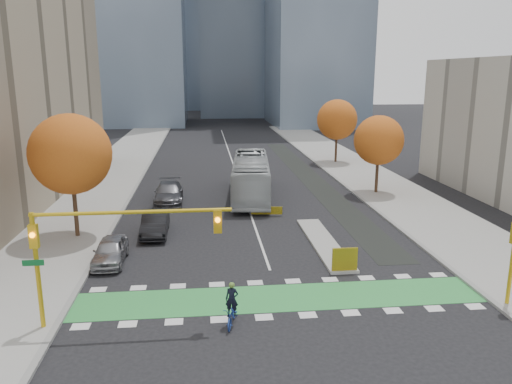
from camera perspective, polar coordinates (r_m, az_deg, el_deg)
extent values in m
plane|color=black|center=(23.57, 3.28, -13.54)|extent=(300.00, 300.00, 0.00)
cube|color=gray|center=(43.24, -19.22, -1.53)|extent=(7.00, 120.00, 0.15)
cube|color=gray|center=(45.38, 16.15, -0.61)|extent=(7.00, 120.00, 0.15)
cube|color=gray|center=(42.56, -14.63, -1.43)|extent=(0.30, 120.00, 0.16)
cube|color=gray|center=(44.19, 11.94, -0.74)|extent=(0.30, 120.00, 0.16)
cube|color=green|center=(24.89, 2.71, -11.98)|extent=(20.00, 3.00, 0.01)
cube|color=silver|center=(61.74, -2.72, 3.47)|extent=(0.15, 70.00, 0.01)
cube|color=black|center=(52.98, 6.07, 1.74)|extent=(2.50, 50.00, 0.01)
cube|color=gray|center=(32.43, 7.72, -5.77)|extent=(1.60, 10.00, 0.16)
cube|color=yellow|center=(27.83, 10.11, -7.58)|extent=(1.40, 0.12, 1.30)
cylinder|color=#332114|center=(34.74, -20.02, -0.80)|extent=(0.28, 0.28, 5.25)
sphere|color=#AB4215|center=(34.17, -20.42, 4.08)|extent=(5.20, 5.20, 5.20)
cylinder|color=#332114|center=(46.21, 13.68, 2.58)|extent=(0.28, 0.28, 4.55)
sphere|color=#AB4215|center=(45.81, 13.86, 5.77)|extent=(4.40, 4.40, 4.40)
cylinder|color=#332114|center=(61.41, 9.15, 5.57)|extent=(0.28, 0.28, 4.90)
sphere|color=#AB4215|center=(61.10, 9.25, 8.17)|extent=(4.80, 4.80, 4.80)
cylinder|color=#BF9914|center=(22.86, -23.68, -8.46)|extent=(0.20, 0.20, 5.20)
cylinder|color=#BF9914|center=(21.18, -13.95, -2.25)|extent=(8.20, 0.16, 0.16)
cube|color=#BF9914|center=(22.34, -24.06, -4.64)|extent=(0.35, 0.28, 1.00)
sphere|color=orange|center=(22.15, -24.22, -4.53)|extent=(0.22, 0.22, 0.22)
cube|color=#BF9914|center=(21.11, -4.41, -3.35)|extent=(0.35, 0.28, 1.00)
sphere|color=orange|center=(20.91, -4.40, -3.23)|extent=(0.22, 0.22, 0.22)
cube|color=#0C5926|center=(22.30, -24.12, -7.40)|extent=(0.85, 0.04, 0.25)
cylinder|color=#BF9914|center=(26.08, 27.16, -7.56)|extent=(0.18, 0.18, 4.00)
imported|color=navy|center=(22.29, -2.75, -13.89)|extent=(0.98, 1.82, 0.91)
imported|color=black|center=(21.95, -2.78, -12.11)|extent=(0.63, 0.49, 1.54)
sphere|color=#597F2D|center=(21.68, -2.80, -10.59)|extent=(0.26, 0.26, 0.26)
imported|color=#B1B7B9|center=(43.77, -0.59, 1.76)|extent=(4.31, 13.28, 3.63)
imported|color=gray|center=(30.05, -16.32, -6.48)|extent=(1.72, 4.26, 1.45)
imported|color=black|center=(34.44, -11.45, -3.53)|extent=(1.69, 4.78, 1.57)
imported|color=#4D4D52|center=(42.67, -9.94, -0.11)|extent=(2.41, 5.75, 1.66)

